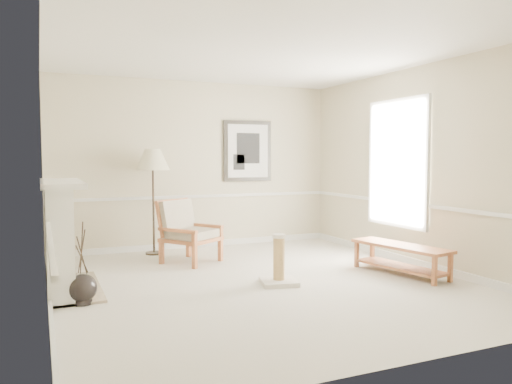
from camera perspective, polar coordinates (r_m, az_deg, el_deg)
ground at (r=6.43m, az=0.55°, el=-10.29°), size 5.50×5.50×0.00m
room at (r=6.37m, az=1.42°, el=6.50°), size 5.04×5.54×2.92m
fireplace at (r=6.37m, az=-21.52°, el=-4.83°), size 0.64×1.64×1.31m
floor_vase at (r=5.79m, az=-19.21°, el=-10.44°), size 0.31×0.31×0.90m
armchair at (r=7.65m, az=-8.05°, el=-4.15°), size 1.02×1.03×0.95m
floor_lamp at (r=8.27m, az=-11.71°, el=3.32°), size 0.64×0.64×1.72m
bench at (r=7.09m, az=16.20°, el=-6.86°), size 0.70×1.48×0.41m
scratching_post at (r=6.32m, az=2.63°, el=-8.71°), size 0.54×0.54×0.63m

